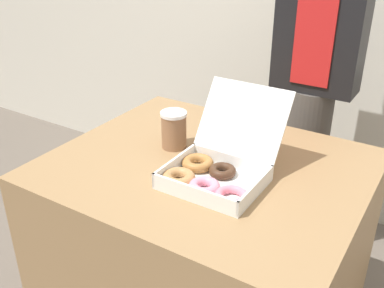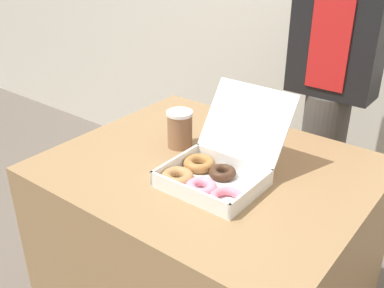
% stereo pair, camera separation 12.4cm
% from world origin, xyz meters
% --- Properties ---
extents(table, '(1.05, 0.88, 0.78)m').
position_xyz_m(table, '(0.00, 0.00, 0.39)').
color(table, '#99754C').
rests_on(table, ground_plane).
extents(donut_box, '(0.34, 0.39, 0.26)m').
position_xyz_m(donut_box, '(0.07, -0.09, 0.82)').
color(donut_box, white).
rests_on(donut_box, table).
extents(coffee_cup, '(0.10, 0.10, 0.14)m').
position_xyz_m(coffee_cup, '(-0.17, 0.04, 0.85)').
color(coffee_cup, '#8C6042').
rests_on(coffee_cup, table).
extents(person_customer, '(0.35, 0.21, 1.64)m').
position_xyz_m(person_customer, '(0.14, 0.67, 0.93)').
color(person_customer, '#4C4742').
rests_on(person_customer, ground_plane).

